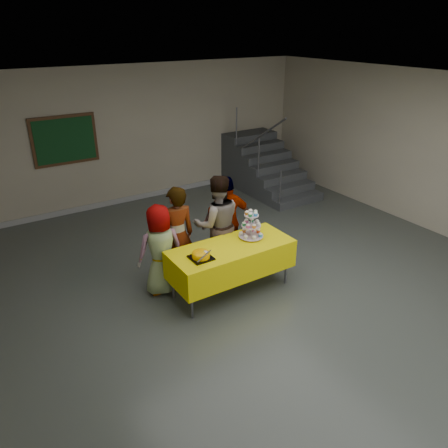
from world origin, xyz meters
The scene contains 10 objects.
room_shell centered at (0.00, 0.02, 2.13)m, with size 10.00×10.04×3.02m.
bake_table centered at (-0.54, 0.62, 0.56)m, with size 1.88×0.78×0.77m.
cupcake_stand centered at (-0.13, 0.69, 0.95)m, with size 0.38×0.38×0.44m.
bear_cake centered at (-1.10, 0.53, 0.83)m, with size 0.32×0.36×0.12m.
schoolchild_a centered at (-1.43, 1.18, 0.71)m, with size 0.69×0.45×1.41m, color slate.
schoolchild_b centered at (-1.09, 1.29, 0.80)m, with size 0.58×0.38×1.60m, color slate.
schoolchild_c centered at (-0.37, 1.29, 0.82)m, with size 0.80×0.62×1.65m, color slate.
schoolchild_d centered at (-0.11, 1.38, 0.78)m, with size 0.91×0.38×1.55m, color slate.
staircase centered at (2.70, 4.13, 0.49)m, with size 1.30×2.40×2.04m.
noticeboard centered at (-1.72, 4.96, 1.60)m, with size 1.30×0.05×1.00m.
Camera 1 is at (-3.70, -4.13, 3.76)m, focal length 35.00 mm.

